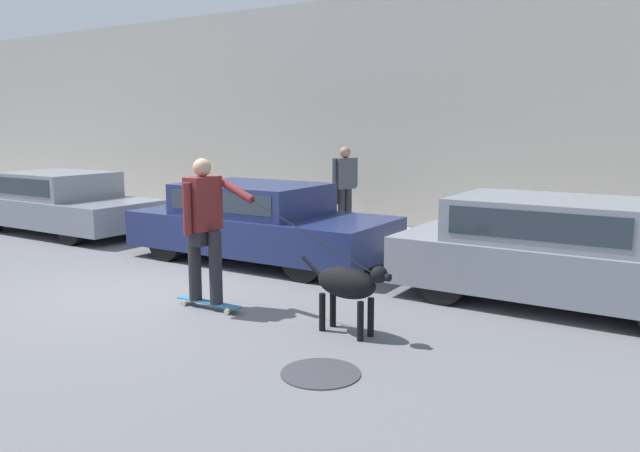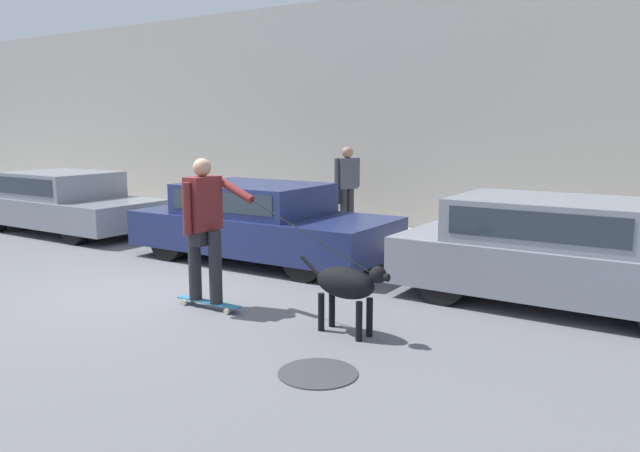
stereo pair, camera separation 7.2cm
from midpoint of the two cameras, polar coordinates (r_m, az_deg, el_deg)
name	(u,v)px [view 1 (the left image)]	position (r m, az deg, el deg)	size (l,w,h in m)	color
ground_plane	(161,292)	(8.62, -14.54, -5.82)	(36.00, 36.00, 0.00)	slate
back_wall	(373,116)	(13.17, 4.72, 10.04)	(32.00, 0.30, 4.78)	#ADA89E
sidewalk_curb	(338,235)	(12.13, 1.48, -0.87)	(30.00, 2.47, 0.14)	#A39E93
parked_car_0	(63,203)	(13.90, -22.60, 1.93)	(4.21, 1.84, 1.24)	black
parked_car_1	(259,223)	(10.17, -5.79, 0.28)	(4.33, 1.90, 1.26)	black
parked_car_2	(558,252)	(8.19, 20.66, -2.27)	(3.96, 1.79, 1.31)	black
dog	(348,285)	(6.57, 2.28, -5.39)	(1.16, 0.42, 0.79)	black
skateboarder	(205,224)	(7.52, -10.77, 0.16)	(2.74, 0.64, 1.81)	beige
pedestrian_with_bag	(344,184)	(12.24, 2.05, 3.86)	(0.40, 0.60, 1.64)	#28282D
manhole_cover	(321,373)	(5.71, -0.32, -13.31)	(0.72, 0.72, 0.01)	#38383D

